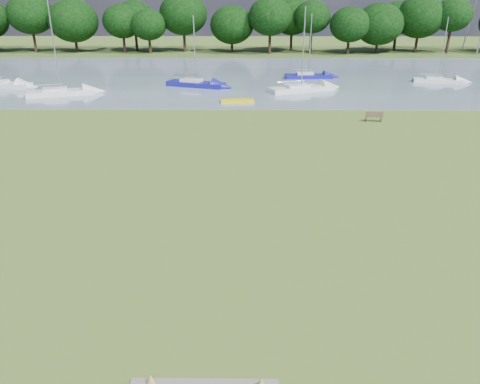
{
  "coord_description": "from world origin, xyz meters",
  "views": [
    {
      "loc": [
        1.11,
        -22.62,
        10.19
      ],
      "look_at": [
        0.89,
        -2.0,
        1.5
      ],
      "focal_mm": 35.0,
      "sensor_mm": 36.0,
      "label": 1
    }
  ],
  "objects_px": {
    "sailboat_2": "(301,87)",
    "sailboat_3": "(60,90)",
    "riverbank_bench": "(374,117)",
    "sailboat_1": "(1,83)",
    "kayak": "(237,101)",
    "sailboat_6": "(438,79)",
    "sailboat_4": "(308,75)",
    "sailboat_5": "(195,82)"
  },
  "relations": [
    {
      "from": "riverbank_bench",
      "to": "sailboat_5",
      "type": "xyz_separation_m",
      "value": [
        -17.24,
        16.63,
        0.1
      ]
    },
    {
      "from": "riverbank_bench",
      "to": "sailboat_1",
      "type": "bearing_deg",
      "value": 166.61
    },
    {
      "from": "sailboat_5",
      "to": "sailboat_6",
      "type": "height_order",
      "value": "sailboat_5"
    },
    {
      "from": "kayak",
      "to": "sailboat_2",
      "type": "height_order",
      "value": "sailboat_2"
    },
    {
      "from": "kayak",
      "to": "sailboat_3",
      "type": "relative_size",
      "value": 0.33
    },
    {
      "from": "sailboat_5",
      "to": "sailboat_6",
      "type": "relative_size",
      "value": 1.03
    },
    {
      "from": "sailboat_1",
      "to": "sailboat_2",
      "type": "relative_size",
      "value": 0.9
    },
    {
      "from": "riverbank_bench",
      "to": "kayak",
      "type": "xyz_separation_m",
      "value": [
        -12.01,
        7.67,
        -0.24
      ]
    },
    {
      "from": "sailboat_2",
      "to": "sailboat_4",
      "type": "bearing_deg",
      "value": 55.1
    },
    {
      "from": "riverbank_bench",
      "to": "sailboat_4",
      "type": "bearing_deg",
      "value": 105.5
    },
    {
      "from": "sailboat_2",
      "to": "riverbank_bench",
      "type": "bearing_deg",
      "value": -93.38
    },
    {
      "from": "sailboat_3",
      "to": "sailboat_4",
      "type": "relative_size",
      "value": 1.26
    },
    {
      "from": "sailboat_1",
      "to": "sailboat_2",
      "type": "bearing_deg",
      "value": 6.72
    },
    {
      "from": "sailboat_1",
      "to": "kayak",
      "type": "bearing_deg",
      "value": -5.97
    },
    {
      "from": "sailboat_3",
      "to": "sailboat_6",
      "type": "distance_m",
      "value": 45.47
    },
    {
      "from": "riverbank_bench",
      "to": "sailboat_5",
      "type": "height_order",
      "value": "sailboat_5"
    },
    {
      "from": "sailboat_3",
      "to": "sailboat_4",
      "type": "bearing_deg",
      "value": 2.73
    },
    {
      "from": "riverbank_bench",
      "to": "sailboat_1",
      "type": "relative_size",
      "value": 0.19
    },
    {
      "from": "riverbank_bench",
      "to": "sailboat_5",
      "type": "relative_size",
      "value": 0.19
    },
    {
      "from": "sailboat_4",
      "to": "sailboat_2",
      "type": "bearing_deg",
      "value": -104.64
    },
    {
      "from": "sailboat_6",
      "to": "sailboat_3",
      "type": "bearing_deg",
      "value": -157.97
    },
    {
      "from": "sailboat_4",
      "to": "sailboat_5",
      "type": "bearing_deg",
      "value": -158.96
    },
    {
      "from": "kayak",
      "to": "sailboat_4",
      "type": "bearing_deg",
      "value": 53.1
    },
    {
      "from": "sailboat_2",
      "to": "sailboat_5",
      "type": "bearing_deg",
      "value": 143.89
    },
    {
      "from": "sailboat_1",
      "to": "sailboat_2",
      "type": "distance_m",
      "value": 35.64
    },
    {
      "from": "sailboat_3",
      "to": "sailboat_2",
      "type": "bearing_deg",
      "value": -14.11
    },
    {
      "from": "sailboat_4",
      "to": "sailboat_6",
      "type": "distance_m",
      "value": 16.26
    },
    {
      "from": "sailboat_2",
      "to": "kayak",
      "type": "bearing_deg",
      "value": -162.61
    },
    {
      "from": "kayak",
      "to": "sailboat_2",
      "type": "xyz_separation_m",
      "value": [
        7.15,
        6.06,
        0.32
      ]
    },
    {
      "from": "riverbank_bench",
      "to": "sailboat_5",
      "type": "bearing_deg",
      "value": 144.28
    },
    {
      "from": "sailboat_2",
      "to": "sailboat_3",
      "type": "distance_m",
      "value": 26.82
    },
    {
      "from": "sailboat_5",
      "to": "sailboat_6",
      "type": "bearing_deg",
      "value": 25.97
    },
    {
      "from": "riverbank_bench",
      "to": "sailboat_2",
      "type": "bearing_deg",
      "value": 117.77
    },
    {
      "from": "sailboat_6",
      "to": "sailboat_2",
      "type": "bearing_deg",
      "value": -149.96
    },
    {
      "from": "riverbank_bench",
      "to": "sailboat_2",
      "type": "relative_size",
      "value": 0.17
    },
    {
      "from": "sailboat_5",
      "to": "sailboat_1",
      "type": "bearing_deg",
      "value": -158.74
    },
    {
      "from": "sailboat_3",
      "to": "kayak",
      "type": "bearing_deg",
      "value": -29.77
    },
    {
      "from": "kayak",
      "to": "sailboat_3",
      "type": "height_order",
      "value": "sailboat_3"
    },
    {
      "from": "sailboat_2",
      "to": "sailboat_3",
      "type": "height_order",
      "value": "sailboat_3"
    },
    {
      "from": "sailboat_1",
      "to": "sailboat_2",
      "type": "xyz_separation_m",
      "value": [
        35.57,
        -2.32,
        0.0
      ]
    },
    {
      "from": "sailboat_4",
      "to": "sailboat_5",
      "type": "relative_size",
      "value": 1.0
    },
    {
      "from": "riverbank_bench",
      "to": "sailboat_2",
      "type": "height_order",
      "value": "sailboat_2"
    }
  ]
}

